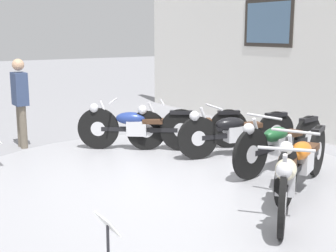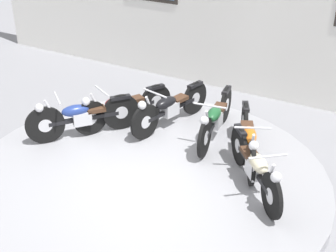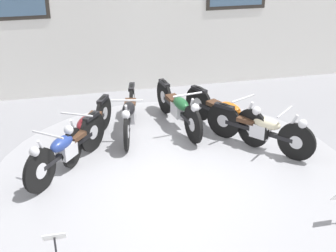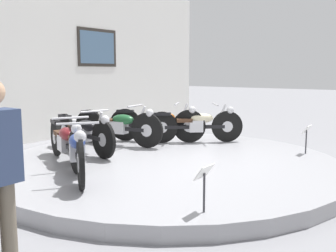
{
  "view_description": "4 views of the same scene",
  "coord_description": "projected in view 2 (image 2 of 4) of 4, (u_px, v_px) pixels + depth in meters",
  "views": [
    {
      "loc": [
        4.87,
        -3.16,
        2.08
      ],
      "look_at": [
        -0.17,
        0.11,
        0.87
      ],
      "focal_mm": 50.0,
      "sensor_mm": 36.0,
      "label": 1
    },
    {
      "loc": [
        3.35,
        -5.11,
        4.26
      ],
      "look_at": [
        0.18,
        0.37,
        0.9
      ],
      "focal_mm": 50.0,
      "sensor_mm": 36.0,
      "label": 2
    },
    {
      "loc": [
        -1.46,
        -6.05,
        4.05
      ],
      "look_at": [
        -0.06,
        0.16,
        0.93
      ],
      "focal_mm": 50.0,
      "sensor_mm": 36.0,
      "label": 3
    },
    {
      "loc": [
        -5.22,
        -3.7,
        1.67
      ],
      "look_at": [
        0.25,
        0.2,
        0.71
      ],
      "focal_mm": 42.0,
      "sensor_mm": 36.0,
      "label": 4
    }
  ],
  "objects": [
    {
      "name": "ground_plane",
      "position": [
        146.0,
        183.0,
        7.38
      ],
      "size": [
        60.0,
        60.0,
        0.0
      ],
      "primitive_type": "plane",
      "color": "gray"
    },
    {
      "name": "motorcycle_black",
      "position": [
        170.0,
        107.0,
        8.49
      ],
      "size": [
        0.6,
        1.96,
        0.8
      ],
      "color": "black",
      "rests_on": "display_platform"
    },
    {
      "name": "motorcycle_blue",
      "position": [
        82.0,
        116.0,
        8.15
      ],
      "size": [
        1.29,
        1.63,
        0.81
      ],
      "color": "black",
      "rests_on": "display_platform"
    },
    {
      "name": "motorcycle_green",
      "position": [
        215.0,
        118.0,
        8.08
      ],
      "size": [
        0.54,
        2.01,
        0.81
      ],
      "color": "black",
      "rests_on": "display_platform"
    },
    {
      "name": "motorcycle_maroon",
      "position": [
        122.0,
        106.0,
        8.51
      ],
      "size": [
        0.95,
        1.8,
        0.8
      ],
      "color": "black",
      "rests_on": "display_platform"
    },
    {
      "name": "motorcycle_orange",
      "position": [
        248.0,
        139.0,
        7.43
      ],
      "size": [
        0.94,
        1.84,
        0.81
      ],
      "color": "black",
      "rests_on": "display_platform"
    },
    {
      "name": "display_platform",
      "position": [
        146.0,
        178.0,
        7.34
      ],
      "size": [
        5.66,
        5.66,
        0.2
      ],
      "primitive_type": "cylinder",
      "color": "#99999E",
      "rests_on": "ground_plane"
    },
    {
      "name": "motorcycle_cream",
      "position": [
        255.0,
        166.0,
        6.74
      ],
      "size": [
        1.34,
        1.55,
        0.8
      ],
      "color": "black",
      "rests_on": "display_platform"
    }
  ]
}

